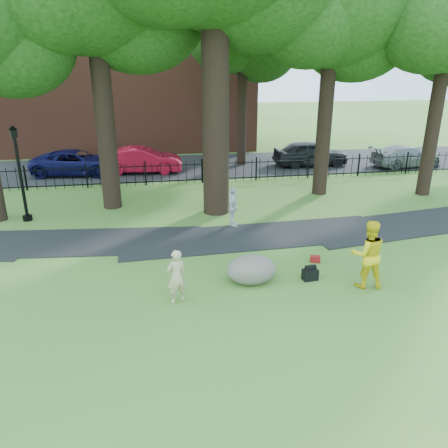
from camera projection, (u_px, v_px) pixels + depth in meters
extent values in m
plane|color=#3F6D26|center=(253.00, 289.00, 12.59)|extent=(120.00, 120.00, 0.00)
cube|color=black|center=(255.00, 237.00, 16.35)|extent=(36.07, 3.85, 0.03)
cube|color=black|center=(194.00, 166.00, 27.37)|extent=(80.00, 7.00, 0.02)
cube|color=black|center=(202.00, 164.00, 23.32)|extent=(44.00, 0.04, 0.04)
cube|color=black|center=(202.00, 179.00, 23.62)|extent=(44.00, 0.04, 0.04)
cube|color=brown|center=(127.00, 64.00, 32.03)|extent=(18.00, 8.00, 12.00)
cylinder|color=black|center=(215.00, 86.00, 17.23)|extent=(1.10, 1.10, 10.50)
ellipsoid|color=black|center=(12.00, 43.00, 16.62)|extent=(4.80, 4.80, 4.08)
cylinder|color=black|center=(103.00, 103.00, 18.14)|extent=(0.80, 0.80, 9.10)
ellipsoid|color=black|center=(137.00, 13.00, 18.01)|extent=(5.76, 5.76, 4.90)
cylinder|color=black|center=(326.00, 107.00, 20.31)|extent=(0.70, 0.70, 8.40)
ellipsoid|color=black|center=(334.00, 0.00, 18.77)|extent=(6.60, 6.60, 5.61)
ellipsoid|color=black|center=(355.00, 32.00, 20.18)|extent=(5.28, 5.28, 4.49)
ellipsoid|color=black|center=(309.00, 17.00, 18.20)|extent=(4.95, 4.95, 4.21)
cylinder|color=black|center=(436.00, 111.00, 20.25)|extent=(0.64, 0.64, 8.05)
ellipsoid|color=black|center=(432.00, 25.00, 18.23)|extent=(4.65, 4.65, 3.95)
imported|color=tan|center=(176.00, 276.00, 11.68)|extent=(0.65, 0.55, 1.52)
imported|color=yellow|center=(368.00, 254.00, 12.42)|extent=(1.09, 0.91, 2.03)
imported|color=silver|center=(233.00, 207.00, 17.13)|extent=(0.66, 1.02, 1.62)
ellipsoid|color=#636053|center=(251.00, 268.00, 12.90)|extent=(1.61, 1.29, 0.87)
cylinder|color=black|center=(21.00, 180.00, 17.46)|extent=(0.13, 0.13, 3.41)
cylinder|color=black|center=(28.00, 218.00, 18.02)|extent=(0.38, 0.38, 0.21)
cube|color=black|center=(13.00, 133.00, 16.81)|extent=(0.31, 0.31, 0.32)
cone|color=black|center=(13.00, 128.00, 16.74)|extent=(0.34, 0.34, 0.17)
cube|color=black|center=(310.00, 275.00, 13.07)|extent=(0.47, 0.32, 0.34)
cube|color=maroon|center=(315.00, 259.00, 14.25)|extent=(0.35, 0.27, 0.21)
imported|color=#B40D28|center=(142.00, 160.00, 25.54)|extent=(4.68, 1.98, 1.50)
imported|color=#0C0E40|center=(76.00, 163.00, 25.17)|extent=(5.28, 2.91, 1.40)
imported|color=black|center=(310.00, 153.00, 27.28)|extent=(4.62, 1.88, 1.57)
imported|color=gray|center=(406.00, 156.00, 27.09)|extent=(4.66, 2.29, 1.30)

